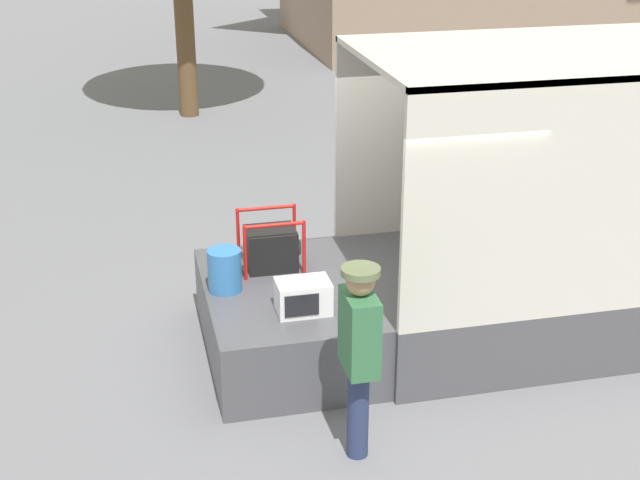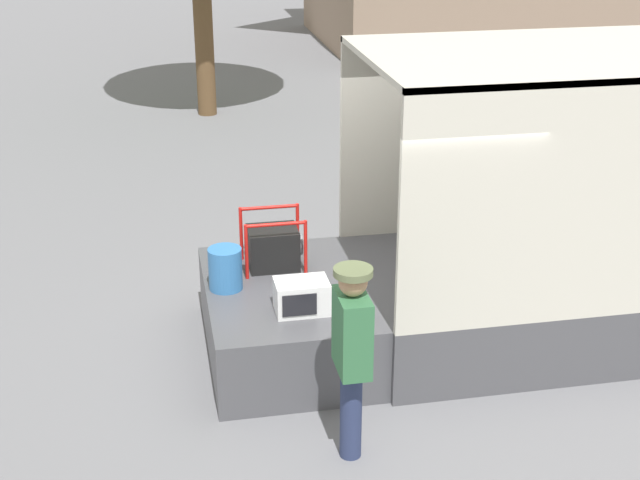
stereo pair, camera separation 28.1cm
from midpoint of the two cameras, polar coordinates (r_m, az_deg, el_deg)
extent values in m
plane|color=slate|center=(9.19, 3.61, -6.64)|extent=(160.00, 160.00, 0.00)
cube|color=#4C4C51|center=(9.75, 16.18, -3.33)|extent=(4.35, 2.34, 0.72)
cube|color=beige|center=(10.19, 14.27, 6.85)|extent=(4.35, 0.06, 2.20)
cube|color=beige|center=(8.29, 20.71, 2.35)|extent=(4.35, 0.06, 2.20)
cube|color=beige|center=(8.96, 17.97, 11.33)|extent=(4.35, 2.34, 0.06)
cylinder|color=yellow|center=(10.22, 15.08, 1.30)|extent=(0.28, 0.28, 0.35)
cube|color=#2D7F33|center=(10.05, 15.16, 0.72)|extent=(0.44, 0.32, 0.28)
cube|color=#2D7F33|center=(9.48, 18.61, -0.90)|extent=(0.44, 0.32, 0.33)
cube|color=olive|center=(9.44, 16.73, -0.95)|extent=(0.44, 0.32, 0.27)
cube|color=#4C4C51|center=(8.87, -1.25, -5.09)|extent=(1.56, 2.23, 0.72)
cube|color=white|center=(8.16, -0.20, -3.63)|extent=(0.49, 0.33, 0.31)
cube|color=black|center=(8.00, -0.31, -4.20)|extent=(0.31, 0.01, 0.21)
cube|color=black|center=(9.05, -2.14, -0.51)|extent=(0.50, 0.41, 0.41)
cylinder|color=slate|center=(9.07, -0.89, -0.29)|extent=(0.19, 0.23, 0.23)
cylinder|color=red|center=(8.76, -3.82, -0.78)|extent=(0.04, 0.04, 0.57)
cylinder|color=red|center=(8.84, -0.02, -0.49)|extent=(0.04, 0.04, 0.57)
cylinder|color=red|center=(9.20, -4.20, 0.39)|extent=(0.04, 0.04, 0.57)
cylinder|color=red|center=(9.28, -0.58, 0.66)|extent=(0.04, 0.04, 0.57)
cylinder|color=red|center=(8.69, -1.93, 0.99)|extent=(0.59, 0.04, 0.04)
cylinder|color=red|center=(9.13, -2.41, 2.09)|extent=(0.59, 0.04, 0.04)
cylinder|color=#3370B2|center=(8.61, -5.15, -1.85)|extent=(0.33, 0.33, 0.42)
cylinder|color=navy|center=(7.38, 3.10, -10.98)|extent=(0.18, 0.18, 0.83)
cube|color=#336B42|center=(7.00, 3.23, -5.95)|extent=(0.24, 0.44, 0.65)
sphere|color=tan|center=(6.80, 3.31, -2.70)|extent=(0.23, 0.23, 0.23)
cylinder|color=#606B47|center=(6.76, 3.33, -2.05)|extent=(0.31, 0.31, 0.06)
cylinder|color=brown|center=(17.42, -6.98, 12.81)|extent=(0.36, 0.36, 3.02)
camera|label=1|loc=(0.14, -89.04, 0.41)|focal=50.00mm
camera|label=2|loc=(0.14, 90.96, -0.41)|focal=50.00mm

